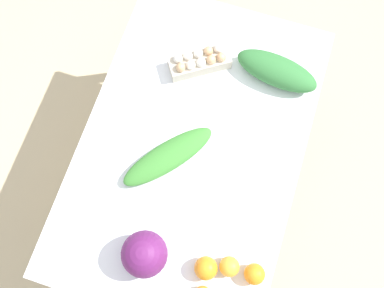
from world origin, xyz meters
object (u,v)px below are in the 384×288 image
object	(u,v)px
orange_0	(229,267)
greens_bunch_kale	(168,156)
greens_bunch_beet_tops	(277,71)
orange_3	(206,268)
cabbage_purple	(144,254)
egg_carton	(199,61)
orange_5	(254,274)

from	to	relation	value
orange_0	greens_bunch_kale	bearing A→B (deg)	46.79
greens_bunch_beet_tops	orange_3	world-z (taller)	greens_bunch_beet_tops
cabbage_purple	orange_3	distance (m)	0.22
egg_carton	greens_bunch_beet_tops	size ratio (longest dim) A/B	0.76
cabbage_purple	orange_5	size ratio (longest dim) A/B	2.18
orange_3	orange_5	size ratio (longest dim) A/B	1.11
greens_bunch_beet_tops	orange_3	xyz separation A→B (m)	(-0.82, 0.04, -0.01)
greens_bunch_beet_tops	orange_0	size ratio (longest dim) A/B	4.68
egg_carton	cabbage_purple	bearing A→B (deg)	-119.96
cabbage_purple	greens_bunch_kale	size ratio (longest dim) A/B	0.42
cabbage_purple	greens_bunch_beet_tops	xyz separation A→B (m)	(0.84, -0.26, -0.03)
greens_bunch_beet_tops	orange_5	world-z (taller)	greens_bunch_beet_tops
greens_bunch_kale	orange_5	world-z (taller)	orange_5
greens_bunch_kale	orange_3	bearing A→B (deg)	-143.28
greens_bunch_beet_tops	orange_0	bearing A→B (deg)	-177.54
greens_bunch_kale	orange_5	xyz separation A→B (m)	(-0.32, -0.43, 0.01)
egg_carton	orange_0	distance (m)	0.81
cabbage_purple	egg_carton	xyz separation A→B (m)	(0.79, 0.05, -0.04)
cabbage_purple	orange_0	xyz separation A→B (m)	(0.05, -0.30, -0.05)
cabbage_purple	greens_bunch_beet_tops	bearing A→B (deg)	-17.44
cabbage_purple	egg_carton	bearing A→B (deg)	3.45
orange_0	orange_3	world-z (taller)	orange_3
greens_bunch_kale	orange_0	size ratio (longest dim) A/B	5.39
cabbage_purple	orange_3	size ratio (longest dim) A/B	1.97
greens_bunch_beet_tops	orange_5	size ratio (longest dim) A/B	4.53
cabbage_purple	greens_bunch_kale	xyz separation A→B (m)	(0.37, 0.04, -0.05)
egg_carton	greens_bunch_beet_tops	xyz separation A→B (m)	(0.05, -0.31, 0.01)
cabbage_purple	egg_carton	size ratio (longest dim) A/B	0.64
egg_carton	greens_bunch_beet_tops	bearing A→B (deg)	-24.08
greens_bunch_kale	orange_0	xyz separation A→B (m)	(-0.32, -0.34, 0.00)
orange_3	orange_5	distance (m)	0.17
greens_bunch_kale	greens_bunch_beet_tops	world-z (taller)	greens_bunch_beet_tops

